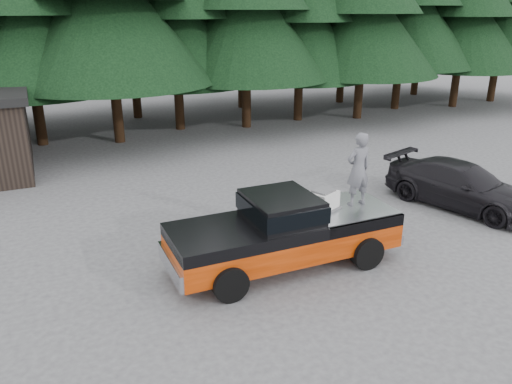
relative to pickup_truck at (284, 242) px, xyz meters
name	(u,v)px	position (x,y,z in m)	size (l,w,h in m)	color
ground	(259,270)	(-0.68, 0.02, -0.67)	(120.00, 120.00, 0.00)	#464648
pickup_truck	(284,242)	(0.00, 0.00, 0.00)	(6.00, 2.04, 1.33)	#C03F0D
truck_cab	(281,207)	(-0.10, 0.00, 0.96)	(1.66, 1.90, 0.59)	black
air_compressor	(323,201)	(1.14, 0.07, 0.90)	(0.69, 0.57, 0.47)	silver
man_on_bed	(358,169)	(2.12, 0.02, 1.64)	(0.71, 0.47, 1.94)	#5B5B63
parked_car	(461,185)	(7.17, 1.26, 0.06)	(2.04, 5.02, 1.46)	black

